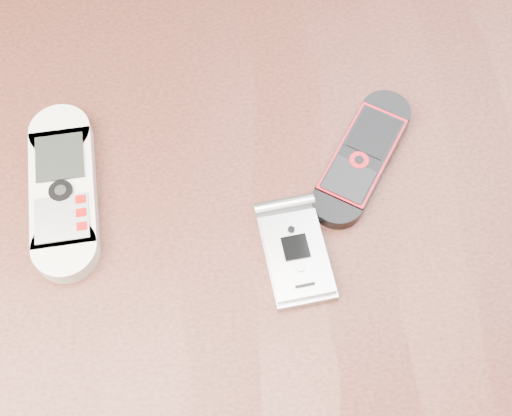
# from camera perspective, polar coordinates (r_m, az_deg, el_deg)

# --- Properties ---
(ground) EXTENTS (4.00, 4.00, 0.00)m
(ground) POSITION_cam_1_polar(r_m,az_deg,el_deg) (1.27, -0.23, -15.39)
(ground) COLOR #472B19
(ground) RESTS_ON ground
(table) EXTENTS (1.20, 0.80, 0.75)m
(table) POSITION_cam_1_polar(r_m,az_deg,el_deg) (0.65, -0.44, -4.54)
(table) COLOR black
(table) RESTS_ON ground
(nokia_white) EXTENTS (0.06, 0.16, 0.02)m
(nokia_white) POSITION_cam_1_polar(r_m,az_deg,el_deg) (0.57, -15.18, 1.45)
(nokia_white) COLOR beige
(nokia_white) RESTS_ON table
(nokia_black_red) EXTENTS (0.10, 0.14, 0.01)m
(nokia_black_red) POSITION_cam_1_polar(r_m,az_deg,el_deg) (0.58, 8.49, 4.08)
(nokia_black_red) COLOR black
(nokia_black_red) RESTS_ON table
(motorola_razr) EXTENTS (0.06, 0.10, 0.01)m
(motorola_razr) POSITION_cam_1_polar(r_m,az_deg,el_deg) (0.53, 3.21, -3.65)
(motorola_razr) COLOR #B7B7BC
(motorola_razr) RESTS_ON table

